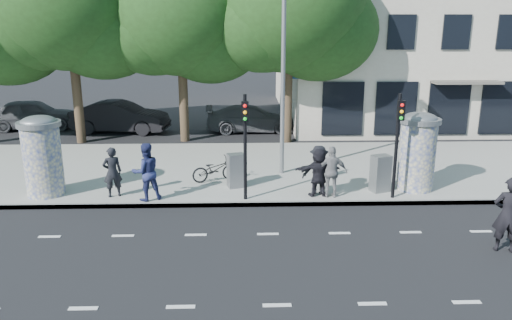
{
  "coord_description": "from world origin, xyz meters",
  "views": [
    {
      "loc": [
        -0.71,
        -11.35,
        5.71
      ],
      "look_at": [
        -0.27,
        3.5,
        1.55
      ],
      "focal_mm": 35.0,
      "sensor_mm": 36.0,
      "label": 1
    }
  ],
  "objects_px": {
    "ped_f": "(319,172)",
    "car_left": "(33,114)",
    "traffic_pole_near": "(245,137)",
    "car_mid": "(120,117)",
    "ped_b": "(112,172)",
    "ped_e": "(332,172)",
    "ped_a": "(37,168)",
    "street_lamp": "(284,48)",
    "bicycle": "(215,169)",
    "cabinet_right": "(380,173)",
    "ped_c": "(146,172)",
    "cabinet_left": "(236,171)",
    "man_road": "(508,215)",
    "ad_column_right": "(417,150)",
    "ad_column_left": "(42,154)",
    "car_right": "(251,119)",
    "traffic_pole_far": "(398,136)",
    "ped_d": "(318,170)"
  },
  "relations": [
    {
      "from": "ped_c",
      "to": "cabinet_right",
      "type": "bearing_deg",
      "value": 159.97
    },
    {
      "from": "cabinet_left",
      "to": "car_right",
      "type": "height_order",
      "value": "car_right"
    },
    {
      "from": "ad_column_right",
      "to": "cabinet_right",
      "type": "bearing_deg",
      "value": -170.52
    },
    {
      "from": "car_left",
      "to": "ad_column_right",
      "type": "bearing_deg",
      "value": -132.17
    },
    {
      "from": "traffic_pole_far",
      "to": "car_mid",
      "type": "height_order",
      "value": "traffic_pole_far"
    },
    {
      "from": "cabinet_left",
      "to": "ad_column_right",
      "type": "bearing_deg",
      "value": -20.57
    },
    {
      "from": "ped_d",
      "to": "cabinet_left",
      "type": "height_order",
      "value": "ped_d"
    },
    {
      "from": "ad_column_right",
      "to": "street_lamp",
      "type": "height_order",
      "value": "street_lamp"
    },
    {
      "from": "traffic_pole_far",
      "to": "ped_c",
      "type": "height_order",
      "value": "traffic_pole_far"
    },
    {
      "from": "traffic_pole_far",
      "to": "ped_e",
      "type": "relative_size",
      "value": 2.01
    },
    {
      "from": "ad_column_left",
      "to": "ped_b",
      "type": "relative_size",
      "value": 1.6
    },
    {
      "from": "ped_f",
      "to": "traffic_pole_near",
      "type": "bearing_deg",
      "value": 3.5
    },
    {
      "from": "street_lamp",
      "to": "ped_b",
      "type": "height_order",
      "value": "street_lamp"
    },
    {
      "from": "bicycle",
      "to": "cabinet_left",
      "type": "relative_size",
      "value": 1.42
    },
    {
      "from": "street_lamp",
      "to": "ped_c",
      "type": "relative_size",
      "value": 4.27
    },
    {
      "from": "ped_c",
      "to": "cabinet_left",
      "type": "distance_m",
      "value": 3.1
    },
    {
      "from": "traffic_pole_far",
      "to": "cabinet_right",
      "type": "height_order",
      "value": "traffic_pole_far"
    },
    {
      "from": "ad_column_right",
      "to": "ped_e",
      "type": "xyz_separation_m",
      "value": [
        -3.0,
        -0.72,
        -0.54
      ]
    },
    {
      "from": "street_lamp",
      "to": "bicycle",
      "type": "bearing_deg",
      "value": -160.56
    },
    {
      "from": "ped_a",
      "to": "ped_c",
      "type": "xyz_separation_m",
      "value": [
        3.74,
        -0.77,
        0.08
      ]
    },
    {
      "from": "ad_column_right",
      "to": "traffic_pole_far",
      "type": "relative_size",
      "value": 0.78
    },
    {
      "from": "traffic_pole_far",
      "to": "cabinet_left",
      "type": "xyz_separation_m",
      "value": [
        -5.11,
        1.28,
        -1.49
      ]
    },
    {
      "from": "cabinet_left",
      "to": "car_left",
      "type": "bearing_deg",
      "value": 119.13
    },
    {
      "from": "ad_column_left",
      "to": "cabinet_right",
      "type": "xyz_separation_m",
      "value": [
        11.14,
        -0.01,
        -0.76
      ]
    },
    {
      "from": "ped_f",
      "to": "car_left",
      "type": "relative_size",
      "value": 0.34
    },
    {
      "from": "street_lamp",
      "to": "ped_c",
      "type": "distance_m",
      "value": 6.48
    },
    {
      "from": "man_road",
      "to": "car_left",
      "type": "xyz_separation_m",
      "value": [
        -18.07,
        15.58,
        -0.18
      ]
    },
    {
      "from": "ad_column_right",
      "to": "car_left",
      "type": "distance_m",
      "value": 20.53
    },
    {
      "from": "ped_b",
      "to": "car_left",
      "type": "height_order",
      "value": "ped_b"
    },
    {
      "from": "ped_e",
      "to": "ad_column_right",
      "type": "bearing_deg",
      "value": -163.58
    },
    {
      "from": "ped_b",
      "to": "man_road",
      "type": "xyz_separation_m",
      "value": [
        10.91,
        -4.04,
        0.01
      ]
    },
    {
      "from": "cabinet_right",
      "to": "ped_e",
      "type": "bearing_deg",
      "value": 175.94
    },
    {
      "from": "ped_c",
      "to": "ped_b",
      "type": "bearing_deg",
      "value": -41.48
    },
    {
      "from": "ad_column_left",
      "to": "ped_b",
      "type": "xyz_separation_m",
      "value": [
        2.29,
        -0.27,
        -0.56
      ]
    },
    {
      "from": "traffic_pole_near",
      "to": "ped_f",
      "type": "relative_size",
      "value": 2.1
    },
    {
      "from": "ped_c",
      "to": "cabinet_left",
      "type": "relative_size",
      "value": 1.58
    },
    {
      "from": "car_mid",
      "to": "ped_b",
      "type": "bearing_deg",
      "value": -161.24
    },
    {
      "from": "ped_b",
      "to": "ped_a",
      "type": "bearing_deg",
      "value": -31.53
    },
    {
      "from": "man_road",
      "to": "cabinet_right",
      "type": "height_order",
      "value": "man_road"
    },
    {
      "from": "ad_column_left",
      "to": "traffic_pole_near",
      "type": "xyz_separation_m",
      "value": [
        6.6,
        -0.71,
        0.69
      ]
    },
    {
      "from": "ped_b",
      "to": "car_left",
      "type": "relative_size",
      "value": 0.35
    },
    {
      "from": "ped_a",
      "to": "man_road",
      "type": "bearing_deg",
      "value": 173.94
    },
    {
      "from": "traffic_pole_near",
      "to": "street_lamp",
      "type": "relative_size",
      "value": 0.42
    },
    {
      "from": "ad_column_right",
      "to": "cabinet_right",
      "type": "xyz_separation_m",
      "value": [
        -1.26,
        -0.21,
        -0.76
      ]
    },
    {
      "from": "cabinet_left",
      "to": "ped_b",
      "type": "bearing_deg",
      "value": 174.81
    },
    {
      "from": "ped_b",
      "to": "car_right",
      "type": "distance_m",
      "value": 11.54
    },
    {
      "from": "traffic_pole_far",
      "to": "street_lamp",
      "type": "xyz_separation_m",
      "value": [
        -3.4,
        2.84,
        2.56
      ]
    },
    {
      "from": "ped_e",
      "to": "ped_a",
      "type": "bearing_deg",
      "value": -1.07
    },
    {
      "from": "ped_f",
      "to": "man_road",
      "type": "bearing_deg",
      "value": 133.36
    },
    {
      "from": "traffic_pole_far",
      "to": "street_lamp",
      "type": "bearing_deg",
      "value": 140.12
    }
  ]
}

